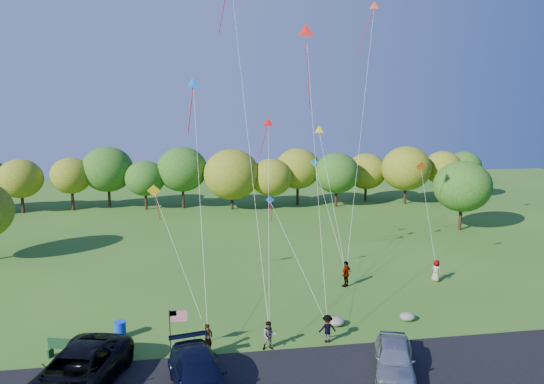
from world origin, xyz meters
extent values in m
plane|color=#2E621C|center=(0.00, 0.00, 0.00)|extent=(140.00, 140.00, 0.00)
cube|color=black|center=(0.00, -4.00, 0.03)|extent=(44.00, 6.00, 0.06)
cylinder|color=#321E12|center=(-25.38, 39.08, 1.37)|extent=(0.36, 0.36, 2.73)
ellipsoid|color=#275115|center=(-25.38, 39.08, 4.49)|extent=(5.42, 5.42, 4.88)
cylinder|color=#321E12|center=(-19.28, 38.28, 1.52)|extent=(0.36, 0.36, 3.03)
ellipsoid|color=#275115|center=(-19.28, 38.28, 5.02)|extent=(6.11, 6.11, 5.50)
cylinder|color=#321E12|center=(-15.21, 37.92, 1.29)|extent=(0.36, 0.36, 2.57)
ellipsoid|color=#386F1B|center=(-15.21, 37.92, 4.53)|extent=(6.04, 6.04, 5.43)
cylinder|color=#321E12|center=(-10.05, 39.11, 1.53)|extent=(0.36, 0.36, 3.05)
ellipsoid|color=#275115|center=(-10.05, 39.11, 5.28)|extent=(6.85, 6.85, 6.17)
cylinder|color=#321E12|center=(-5.36, 39.94, 1.53)|extent=(0.36, 0.36, 3.07)
ellipsoid|color=#275115|center=(-5.36, 39.94, 5.13)|extent=(6.34, 6.34, 5.71)
cylinder|color=#321E12|center=(0.25, 37.50, 1.60)|extent=(0.36, 0.36, 3.20)
ellipsoid|color=#386F1B|center=(0.25, 37.50, 5.37)|extent=(6.69, 6.69, 6.02)
cylinder|color=#321E12|center=(4.44, 38.35, 1.56)|extent=(0.36, 0.36, 3.13)
ellipsoid|color=#386F1B|center=(4.44, 38.35, 5.42)|extent=(7.05, 7.05, 6.35)
cylinder|color=#321E12|center=(9.72, 36.81, 1.42)|extent=(0.36, 0.36, 2.84)
ellipsoid|color=#275115|center=(9.72, 36.81, 5.00)|extent=(6.67, 6.67, 6.01)
cylinder|color=#321E12|center=(14.93, 36.56, 1.20)|extent=(0.36, 0.36, 2.40)
ellipsoid|color=#386F1B|center=(14.93, 36.56, 4.66)|extent=(6.98, 6.98, 6.28)
cylinder|color=#321E12|center=(19.32, 37.28, 1.47)|extent=(0.36, 0.36, 2.95)
ellipsoid|color=#386F1B|center=(19.32, 37.28, 4.71)|extent=(5.44, 5.44, 4.89)
cylinder|color=#321E12|center=(24.30, 38.52, 1.43)|extent=(0.36, 0.36, 2.85)
ellipsoid|color=#275115|center=(24.30, 38.52, 4.44)|extent=(4.89, 4.89, 4.40)
cylinder|color=#321E12|center=(30.52, 37.16, 1.21)|extent=(0.36, 0.36, 2.42)
ellipsoid|color=#386F1B|center=(30.52, 37.16, 4.06)|extent=(5.06, 5.06, 4.55)
cylinder|color=#321E12|center=(35.60, 37.49, 1.45)|extent=(0.36, 0.36, 2.90)
ellipsoid|color=#275115|center=(35.60, 37.49, 5.04)|extent=(6.57, 6.57, 5.92)
cylinder|color=#321E12|center=(24.00, 22.00, 1.40)|extent=(0.36, 0.36, 2.80)
ellipsoid|color=#275115|center=(24.00, 22.00, 4.75)|extent=(6.00, 6.00, 5.40)
imported|color=black|center=(-9.41, -3.50, 1.01)|extent=(4.77, 7.40, 1.90)
imported|color=black|center=(-3.87, -4.39, 0.89)|extent=(3.35, 6.07, 1.67)
imported|color=#9EA2A8|center=(5.57, -4.24, 0.86)|extent=(3.40, 5.06, 1.60)
imported|color=#4C4C59|center=(-3.38, -0.80, 0.85)|extent=(0.72, 0.73, 1.69)
imported|color=#4C4C59|center=(-0.10, -0.80, 0.80)|extent=(0.81, 0.65, 1.60)
imported|color=#4C4C59|center=(3.23, -0.43, 0.79)|extent=(1.04, 0.61, 1.58)
imported|color=#4C4C59|center=(6.85, 7.69, 0.97)|extent=(1.17, 1.10, 1.94)
imported|color=#4C4C59|center=(13.88, 7.68, 0.83)|extent=(0.88, 0.96, 1.65)
cube|color=#14381B|center=(-10.81, 0.19, 0.44)|extent=(1.84, 0.63, 0.06)
cube|color=#14381B|center=(-10.81, 0.01, 0.75)|extent=(1.82, 0.57, 0.57)
cube|color=#14381B|center=(-11.59, 0.19, 0.22)|extent=(0.21, 0.47, 0.44)
cube|color=#14381B|center=(-10.03, 0.19, 0.22)|extent=(0.21, 0.47, 0.44)
cylinder|color=#0E38D7|center=(-8.29, 1.87, 0.48)|extent=(0.64, 0.64, 0.96)
cylinder|color=black|center=(-5.34, -0.70, 1.27)|extent=(0.05, 0.05, 2.55)
cube|color=red|center=(-4.88, -0.70, 2.19)|extent=(0.92, 0.61, 0.02)
cube|color=navy|center=(-5.16, -0.69, 2.38)|extent=(0.37, 0.02, 0.29)
ellipsoid|color=#A0978B|center=(4.29, 1.46, 0.27)|extent=(1.07, 0.84, 0.53)
ellipsoid|color=gray|center=(8.86, 1.51, 0.25)|extent=(0.96, 0.80, 0.50)
cone|color=red|center=(4.08, 9.60, 18.21)|extent=(1.43, 0.73, 1.26)
cone|color=blue|center=(-3.83, 7.01, 14.41)|extent=(1.05, 0.60, 0.92)
cone|color=yellow|center=(5.68, 11.75, 11.23)|extent=(0.85, 0.35, 0.81)
cone|color=red|center=(10.75, 14.39, 21.06)|extent=(0.96, 0.73, 0.81)
cube|color=#B84D0D|center=(12.70, 8.66, 8.65)|extent=(0.79, 0.21, 0.77)
cube|color=yellow|center=(-6.67, 8.26, 7.39)|extent=(0.88, 0.24, 0.86)
cube|color=#148ACE|center=(6.31, 15.70, 8.29)|extent=(0.67, 0.21, 0.66)
cone|color=red|center=(1.54, 10.69, 11.82)|extent=(0.90, 0.33, 0.86)
cube|color=blue|center=(1.35, 8.54, 6.47)|extent=(0.65, 0.18, 0.64)
camera|label=1|loc=(-3.68, -24.96, 12.90)|focal=32.00mm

